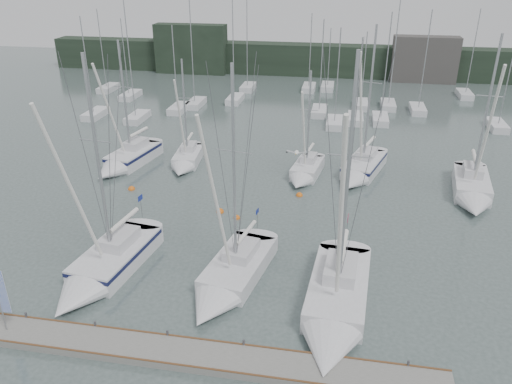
% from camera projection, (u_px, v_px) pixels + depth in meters
% --- Properties ---
extents(ground, '(160.00, 160.00, 0.00)m').
position_uv_depth(ground, '(224.00, 298.00, 29.14)').
color(ground, '#43514E').
rests_on(ground, ground).
extents(dock, '(24.00, 2.00, 0.40)m').
position_uv_depth(dock, '(200.00, 356.00, 24.60)').
color(dock, '#60605B').
rests_on(dock, ground).
extents(far_treeline, '(90.00, 4.00, 5.00)m').
position_uv_depth(far_treeline, '(310.00, 60.00, 83.25)').
color(far_treeline, black).
rests_on(far_treeline, ground).
extents(far_building_left, '(12.00, 3.00, 8.00)m').
position_uv_depth(far_building_left, '(191.00, 49.00, 84.03)').
color(far_building_left, black).
rests_on(far_building_left, ground).
extents(far_building_right, '(10.00, 3.00, 7.00)m').
position_uv_depth(far_building_right, '(424.00, 59.00, 78.17)').
color(far_building_right, '#3F3C3A').
rests_on(far_building_right, ground).
extents(mast_forest, '(54.03, 24.56, 14.87)m').
position_uv_depth(mast_forest, '(286.00, 103.00, 65.97)').
color(mast_forest, silver).
rests_on(mast_forest, ground).
extents(sailboat_near_left, '(4.29, 10.05, 14.55)m').
position_uv_depth(sailboat_near_left, '(100.00, 271.00, 30.47)').
color(sailboat_near_left, silver).
rests_on(sailboat_near_left, ground).
extents(sailboat_near_center, '(4.50, 9.54, 14.20)m').
position_uv_depth(sailboat_near_center, '(226.00, 284.00, 29.51)').
color(sailboat_near_center, silver).
rests_on(sailboat_near_center, ground).
extents(sailboat_near_right, '(4.00, 11.10, 15.36)m').
position_uv_depth(sailboat_near_right, '(334.00, 313.00, 26.95)').
color(sailboat_near_right, silver).
rests_on(sailboat_near_right, ground).
extents(sailboat_mid_a, '(4.28, 8.87, 12.41)m').
position_uv_depth(sailboat_mid_a, '(125.00, 161.00, 46.90)').
color(sailboat_mid_a, silver).
rests_on(sailboat_mid_a, ground).
extents(sailboat_mid_b, '(2.83, 6.99, 10.59)m').
position_uv_depth(sailboat_mid_b, '(186.00, 161.00, 47.19)').
color(sailboat_mid_b, silver).
rests_on(sailboat_mid_b, ground).
extents(sailboat_mid_c, '(3.16, 6.65, 10.18)m').
position_uv_depth(sailboat_mid_c, '(304.00, 174.00, 44.48)').
color(sailboat_mid_c, silver).
rests_on(sailboat_mid_c, ground).
extents(sailboat_mid_d, '(5.13, 9.03, 13.98)m').
position_uv_depth(sailboat_mid_d, '(359.00, 171.00, 44.85)').
color(sailboat_mid_d, silver).
rests_on(sailboat_mid_d, ground).
extents(sailboat_mid_e, '(3.86, 9.11, 13.86)m').
position_uv_depth(sailboat_mid_e, '(473.00, 192.00, 40.70)').
color(sailboat_mid_e, silver).
rests_on(sailboat_mid_e, ground).
extents(buoy_a, '(0.53, 0.53, 0.53)m').
position_uv_depth(buoy_a, '(237.00, 218.00, 38.01)').
color(buoy_a, '#D65F13').
rests_on(buoy_a, ground).
extents(buoy_b, '(0.57, 0.57, 0.57)m').
position_uv_depth(buoy_b, '(299.00, 196.00, 41.60)').
color(buoy_b, '#D65F13').
rests_on(buoy_b, ground).
extents(buoy_c, '(0.59, 0.59, 0.59)m').
position_uv_depth(buoy_c, '(132.00, 189.00, 42.73)').
color(buoy_c, '#D65F13').
rests_on(buoy_c, ground).
extents(dock_banner, '(0.58, 0.08, 3.82)m').
position_uv_depth(dock_banner, '(1.00, 295.00, 25.06)').
color(dock_banner, '#9EA1A6').
rests_on(dock_banner, dock).
extents(seagull, '(1.13, 0.51, 0.22)m').
position_uv_depth(seagull, '(296.00, 152.00, 27.52)').
color(seagull, white).
rests_on(seagull, ground).
extents(buoy_d, '(0.60, 0.60, 0.60)m').
position_uv_depth(buoy_d, '(220.00, 212.00, 38.93)').
color(buoy_d, '#D65F13').
rests_on(buoy_d, ground).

